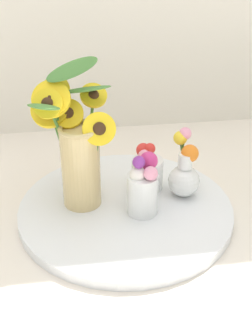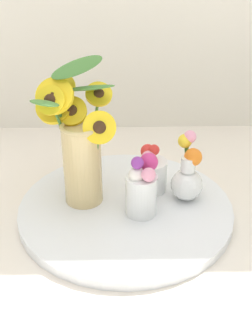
{
  "view_description": "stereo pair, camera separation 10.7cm",
  "coord_description": "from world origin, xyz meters",
  "px_view_note": "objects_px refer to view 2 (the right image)",
  "views": [
    {
      "loc": [
        -0.13,
        -0.82,
        0.68
      ],
      "look_at": [
        0.0,
        0.1,
        0.13
      ],
      "focal_mm": 50.0,
      "sensor_mm": 36.0,
      "label": 1
    },
    {
      "loc": [
        -0.02,
        -0.83,
        0.68
      ],
      "look_at": [
        0.0,
        0.1,
        0.13
      ],
      "focal_mm": 50.0,
      "sensor_mm": 36.0,
      "label": 2
    }
  ],
  "objects_px": {
    "serving_tray": "(126,210)",
    "vase_small_center": "(142,188)",
    "mason_jar_sunflowers": "(78,143)",
    "vase_bulb_right": "(187,175)",
    "vase_small_back": "(151,171)"
  },
  "relations": [
    {
      "from": "vase_small_center",
      "to": "serving_tray",
      "type": "bearing_deg",
      "value": 145.03
    },
    {
      "from": "vase_bulb_right",
      "to": "vase_small_back",
      "type": "bearing_deg",
      "value": 155.65
    },
    {
      "from": "serving_tray",
      "to": "mason_jar_sunflowers",
      "type": "bearing_deg",
      "value": 159.2
    },
    {
      "from": "serving_tray",
      "to": "vase_bulb_right",
      "type": "xyz_separation_m",
      "value": [
        0.15,
        0.04,
        0.08
      ]
    },
    {
      "from": "serving_tray",
      "to": "vase_small_back",
      "type": "relative_size",
      "value": 4.14
    },
    {
      "from": "mason_jar_sunflowers",
      "to": "vase_bulb_right",
      "type": "distance_m",
      "value": 0.28
    },
    {
      "from": "serving_tray",
      "to": "vase_bulb_right",
      "type": "relative_size",
      "value": 3.12
    },
    {
      "from": "mason_jar_sunflowers",
      "to": "vase_bulb_right",
      "type": "height_order",
      "value": "mason_jar_sunflowers"
    },
    {
      "from": "serving_tray",
      "to": "vase_small_center",
      "type": "xyz_separation_m",
      "value": [
        0.04,
        -0.03,
        0.08
      ]
    },
    {
      "from": "serving_tray",
      "to": "mason_jar_sunflowers",
      "type": "xyz_separation_m",
      "value": [
        -0.11,
        0.04,
        0.16
      ]
    },
    {
      "from": "vase_small_center",
      "to": "vase_bulb_right",
      "type": "distance_m",
      "value": 0.13
    },
    {
      "from": "mason_jar_sunflowers",
      "to": "vase_small_center",
      "type": "height_order",
      "value": "mason_jar_sunflowers"
    },
    {
      "from": "serving_tray",
      "to": "mason_jar_sunflowers",
      "type": "distance_m",
      "value": 0.2
    },
    {
      "from": "serving_tray",
      "to": "vase_small_back",
      "type": "distance_m",
      "value": 0.12
    },
    {
      "from": "serving_tray",
      "to": "vase_small_center",
      "type": "height_order",
      "value": "vase_small_center"
    }
  ]
}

